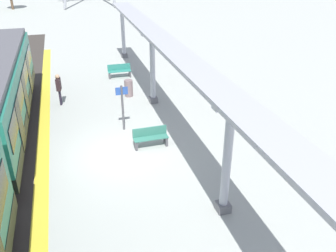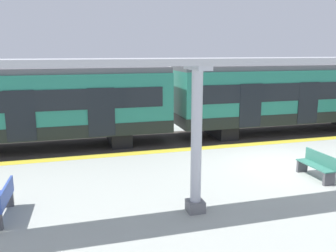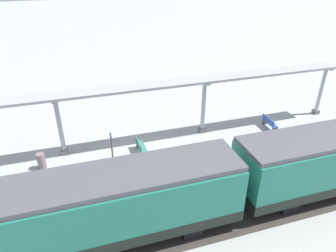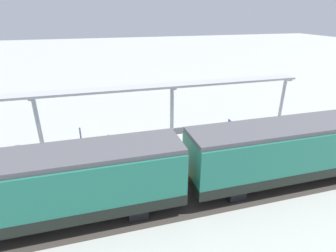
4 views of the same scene
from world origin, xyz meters
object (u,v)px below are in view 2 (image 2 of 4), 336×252
train_near_carriage (24,107)px  bench_near_end (2,201)px  train_far_carriage (292,97)px  bench_far_end (317,165)px  canopy_pillar_second (196,140)px

train_near_carriage → bench_near_end: (6.67, 0.07, -1.39)m
train_far_carriage → bench_far_end: (6.38, -3.33, -1.39)m
canopy_pillar_second → bench_far_end: canopy_pillar_second is taller
train_far_carriage → canopy_pillar_second: bearing=-46.6°
bench_far_end → train_near_carriage: bearing=-123.4°
train_near_carriage → bench_near_end: bearing=0.6°
train_far_carriage → bench_far_end: 7.32m
bench_near_end → train_far_carriage: bearing=117.3°
train_far_carriage → canopy_pillar_second: size_ratio=3.24×
bench_near_end → bench_far_end: same height
train_far_carriage → canopy_pillar_second: (7.66, -8.10, 0.12)m
bench_near_end → bench_far_end: size_ratio=1.01×
train_near_carriage → canopy_pillar_second: (7.66, 4.90, 0.12)m
train_near_carriage → bench_near_end: 6.81m
train_near_carriage → bench_far_end: 11.67m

